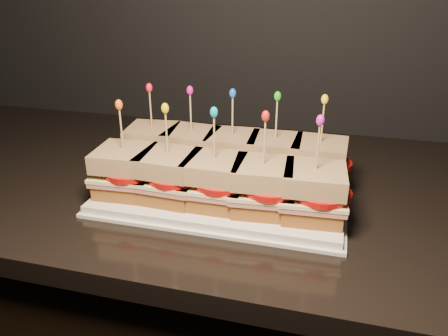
# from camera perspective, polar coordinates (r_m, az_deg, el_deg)

# --- Properties ---
(granite_slab) EXTENTS (2.18, 0.66, 0.03)m
(granite_slab) POSITION_cam_1_polar(r_m,az_deg,el_deg) (0.90, -10.15, -1.13)
(granite_slab) COLOR black
(granite_slab) RESTS_ON cabinet
(platter) EXTENTS (0.41, 0.25, 0.02)m
(platter) POSITION_cam_1_polar(r_m,az_deg,el_deg) (0.77, 0.00, -3.14)
(platter) COLOR white
(platter) RESTS_ON granite_slab
(platter_rim) EXTENTS (0.42, 0.27, 0.01)m
(platter_rim) POSITION_cam_1_polar(r_m,az_deg,el_deg) (0.77, 0.00, -3.53)
(platter_rim) COLOR white
(platter_rim) RESTS_ON granite_slab
(sandwich_0_bread_bot) EXTENTS (0.10, 0.10, 0.02)m
(sandwich_0_bread_bot) POSITION_cam_1_polar(r_m,az_deg,el_deg) (0.86, -9.10, 1.12)
(sandwich_0_bread_bot) COLOR brown
(sandwich_0_bread_bot) RESTS_ON platter
(sandwich_0_ham) EXTENTS (0.11, 0.10, 0.01)m
(sandwich_0_ham) POSITION_cam_1_polar(r_m,az_deg,el_deg) (0.85, -9.17, 2.13)
(sandwich_0_ham) COLOR #C56E6A
(sandwich_0_ham) RESTS_ON sandwich_0_bread_bot
(sandwich_0_cheese) EXTENTS (0.11, 0.11, 0.01)m
(sandwich_0_cheese) POSITION_cam_1_polar(r_m,az_deg,el_deg) (0.85, -9.21, 2.57)
(sandwich_0_cheese) COLOR #F7F0A5
(sandwich_0_cheese) RESTS_ON sandwich_0_ham
(sandwich_0_tomato) EXTENTS (0.09, 0.09, 0.01)m
(sandwich_0_tomato) POSITION_cam_1_polar(r_m,az_deg,el_deg) (0.84, -8.65, 2.83)
(sandwich_0_tomato) COLOR #B80D0B
(sandwich_0_tomato) RESTS_ON sandwich_0_cheese
(sandwich_0_bread_top) EXTENTS (0.10, 0.10, 0.03)m
(sandwich_0_bread_top) POSITION_cam_1_polar(r_m,az_deg,el_deg) (0.84, -9.33, 4.31)
(sandwich_0_bread_top) COLOR brown
(sandwich_0_bread_top) RESTS_ON sandwich_0_tomato
(sandwich_0_pick) EXTENTS (0.00, 0.00, 0.09)m
(sandwich_0_pick) POSITION_cam_1_polar(r_m,az_deg,el_deg) (0.83, -9.54, 7.27)
(sandwich_0_pick) COLOR tan
(sandwich_0_pick) RESTS_ON sandwich_0_bread_top
(sandwich_0_frill) EXTENTS (0.01, 0.01, 0.02)m
(sandwich_0_frill) POSITION_cam_1_polar(r_m,az_deg,el_deg) (0.81, -9.75, 10.31)
(sandwich_0_frill) COLOR red
(sandwich_0_frill) RESTS_ON sandwich_0_pick
(sandwich_1_bread_bot) EXTENTS (0.10, 0.10, 0.02)m
(sandwich_1_bread_bot) POSITION_cam_1_polar(r_m,az_deg,el_deg) (0.83, -4.17, 0.59)
(sandwich_1_bread_bot) COLOR brown
(sandwich_1_bread_bot) RESTS_ON platter
(sandwich_1_ham) EXTENTS (0.10, 0.10, 0.01)m
(sandwich_1_ham) POSITION_cam_1_polar(r_m,az_deg,el_deg) (0.82, -4.20, 1.63)
(sandwich_1_ham) COLOR #C56E6A
(sandwich_1_ham) RESTS_ON sandwich_1_bread_bot
(sandwich_1_cheese) EXTENTS (0.11, 0.10, 0.01)m
(sandwich_1_cheese) POSITION_cam_1_polar(r_m,az_deg,el_deg) (0.82, -4.21, 2.08)
(sandwich_1_cheese) COLOR #F7F0A5
(sandwich_1_cheese) RESTS_ON sandwich_1_ham
(sandwich_1_tomato) EXTENTS (0.09, 0.09, 0.01)m
(sandwich_1_tomato) POSITION_cam_1_polar(r_m,az_deg,el_deg) (0.81, -3.56, 2.34)
(sandwich_1_tomato) COLOR #B80D0B
(sandwich_1_tomato) RESTS_ON sandwich_1_cheese
(sandwich_1_bread_top) EXTENTS (0.10, 0.10, 0.03)m
(sandwich_1_bread_top) POSITION_cam_1_polar(r_m,az_deg,el_deg) (0.81, -4.27, 3.88)
(sandwich_1_bread_top) COLOR brown
(sandwich_1_bread_top) RESTS_ON sandwich_1_tomato
(sandwich_1_pick) EXTENTS (0.00, 0.00, 0.09)m
(sandwich_1_pick) POSITION_cam_1_polar(r_m,az_deg,el_deg) (0.80, -4.37, 6.94)
(sandwich_1_pick) COLOR tan
(sandwich_1_pick) RESTS_ON sandwich_1_bread_top
(sandwich_1_frill) EXTENTS (0.01, 0.01, 0.02)m
(sandwich_1_frill) POSITION_cam_1_polar(r_m,az_deg,el_deg) (0.79, -4.47, 10.08)
(sandwich_1_frill) COLOR #C71292
(sandwich_1_frill) RESTS_ON sandwich_1_pick
(sandwich_2_bread_bot) EXTENTS (0.09, 0.09, 0.02)m
(sandwich_2_bread_bot) POSITION_cam_1_polar(r_m,az_deg,el_deg) (0.81, 1.06, 0.03)
(sandwich_2_bread_bot) COLOR brown
(sandwich_2_bread_bot) RESTS_ON platter
(sandwich_2_ham) EXTENTS (0.10, 0.10, 0.01)m
(sandwich_2_ham) POSITION_cam_1_polar(r_m,az_deg,el_deg) (0.80, 1.07, 1.09)
(sandwich_2_ham) COLOR #C56E6A
(sandwich_2_ham) RESTS_ON sandwich_2_bread_bot
(sandwich_2_cheese) EXTENTS (0.11, 0.10, 0.01)m
(sandwich_2_cheese) POSITION_cam_1_polar(r_m,az_deg,el_deg) (0.80, 1.07, 1.55)
(sandwich_2_cheese) COLOR #F7F0A5
(sandwich_2_cheese) RESTS_ON sandwich_2_ham
(sandwich_2_tomato) EXTENTS (0.09, 0.09, 0.01)m
(sandwich_2_tomato) POSITION_cam_1_polar(r_m,az_deg,el_deg) (0.79, 1.82, 1.81)
(sandwich_2_tomato) COLOR #B80D0B
(sandwich_2_tomato) RESTS_ON sandwich_2_cheese
(sandwich_2_bread_top) EXTENTS (0.10, 0.10, 0.03)m
(sandwich_2_bread_top) POSITION_cam_1_polar(r_m,az_deg,el_deg) (0.79, 1.09, 3.39)
(sandwich_2_bread_top) COLOR brown
(sandwich_2_bread_top) RESTS_ON sandwich_2_tomato
(sandwich_2_pick) EXTENTS (0.00, 0.00, 0.09)m
(sandwich_2_pick) POSITION_cam_1_polar(r_m,az_deg,el_deg) (0.78, 1.11, 6.53)
(sandwich_2_pick) COLOR tan
(sandwich_2_pick) RESTS_ON sandwich_2_bread_top
(sandwich_2_frill) EXTENTS (0.01, 0.01, 0.02)m
(sandwich_2_frill) POSITION_cam_1_polar(r_m,az_deg,el_deg) (0.76, 1.14, 9.75)
(sandwich_2_frill) COLOR blue
(sandwich_2_frill) RESTS_ON sandwich_2_pick
(sandwich_3_bread_bot) EXTENTS (0.09, 0.09, 0.02)m
(sandwich_3_bread_bot) POSITION_cam_1_polar(r_m,az_deg,el_deg) (0.80, 6.51, -0.56)
(sandwich_3_bread_bot) COLOR brown
(sandwich_3_bread_bot) RESTS_ON platter
(sandwich_3_ham) EXTENTS (0.10, 0.10, 0.01)m
(sandwich_3_ham) POSITION_cam_1_polar(r_m,az_deg,el_deg) (0.79, 6.56, 0.52)
(sandwich_3_ham) COLOR #C56E6A
(sandwich_3_ham) RESTS_ON sandwich_3_bread_bot
(sandwich_3_cheese) EXTENTS (0.10, 0.10, 0.01)m
(sandwich_3_cheese) POSITION_cam_1_polar(r_m,az_deg,el_deg) (0.79, 6.59, 0.99)
(sandwich_3_cheese) COLOR #F7F0A5
(sandwich_3_cheese) RESTS_ON sandwich_3_ham
(sandwich_3_tomato) EXTENTS (0.09, 0.09, 0.01)m
(sandwich_3_tomato) POSITION_cam_1_polar(r_m,az_deg,el_deg) (0.78, 7.42, 1.24)
(sandwich_3_tomato) COLOR #B80D0B
(sandwich_3_tomato) RESTS_ON sandwich_3_cheese
(sandwich_3_bread_top) EXTENTS (0.09, 0.09, 0.03)m
(sandwich_3_bread_top) POSITION_cam_1_polar(r_m,az_deg,el_deg) (0.78, 6.68, 2.85)
(sandwich_3_bread_top) COLOR brown
(sandwich_3_bread_top) RESTS_ON sandwich_3_tomato
(sandwich_3_pick) EXTENTS (0.00, 0.00, 0.09)m
(sandwich_3_pick) POSITION_cam_1_polar(r_m,az_deg,el_deg) (0.76, 6.84, 6.03)
(sandwich_3_pick) COLOR tan
(sandwich_3_pick) RESTS_ON sandwich_3_bread_top
(sandwich_3_frill) EXTENTS (0.01, 0.01, 0.02)m
(sandwich_3_frill) POSITION_cam_1_polar(r_m,az_deg,el_deg) (0.75, 7.01, 9.30)
(sandwich_3_frill) COLOR green
(sandwich_3_frill) RESTS_ON sandwich_3_pick
(sandwich_4_bread_bot) EXTENTS (0.09, 0.09, 0.02)m
(sandwich_4_bread_bot) POSITION_cam_1_polar(r_m,az_deg,el_deg) (0.79, 12.09, -1.15)
(sandwich_4_bread_bot) COLOR brown
(sandwich_4_bread_bot) RESTS_ON platter
(sandwich_4_ham) EXTENTS (0.10, 0.10, 0.01)m
(sandwich_4_ham) POSITION_cam_1_polar(r_m,az_deg,el_deg) (0.78, 12.19, -0.07)
(sandwich_4_ham) COLOR #C56E6A
(sandwich_4_ham) RESTS_ON sandwich_4_bread_bot
(sandwich_4_cheese) EXTENTS (0.10, 0.10, 0.01)m
(sandwich_4_cheese) POSITION_cam_1_polar(r_m,az_deg,el_deg) (0.78, 12.23, 0.40)
(sandwich_4_cheese) COLOR #F7F0A5
(sandwich_4_cheese) RESTS_ON sandwich_4_ham
(sandwich_4_tomato) EXTENTS (0.09, 0.09, 0.01)m
(sandwich_4_tomato) POSITION_cam_1_polar(r_m,az_deg,el_deg) (0.77, 13.14, 0.64)
(sandwich_4_tomato) COLOR #B80D0B
(sandwich_4_tomato) RESTS_ON sandwich_4_cheese
(sandwich_4_bread_top) EXTENTS (0.09, 0.09, 0.03)m
(sandwich_4_bread_top) POSITION_cam_1_polar(r_m,az_deg,el_deg) (0.77, 12.41, 2.26)
(sandwich_4_bread_top) COLOR brown
(sandwich_4_bread_top) RESTS_ON sandwich_4_tomato
(sandwich_4_pick) EXTENTS (0.00, 0.00, 0.09)m
(sandwich_4_pick) POSITION_cam_1_polar(r_m,az_deg,el_deg) (0.76, 12.71, 5.46)
(sandwich_4_pick) COLOR tan
(sandwich_4_pick) RESTS_ON sandwich_4_bread_top
(sandwich_4_frill) EXTENTS (0.01, 0.01, 0.02)m
(sandwich_4_frill) POSITION_cam_1_polar(r_m,az_deg,el_deg) (0.74, 13.03, 8.74)
(sandwich_4_frill) COLOR yellow
(sandwich_4_frill) RESTS_ON sandwich_4_pick
(sandwich_5_bread_bot) EXTENTS (0.09, 0.09, 0.02)m
(sandwich_5_bread_bot) POSITION_cam_1_polar(r_m,az_deg,el_deg) (0.76, -12.56, -2.20)
(sandwich_5_bread_bot) COLOR brown
(sandwich_5_bread_bot) RESTS_ON platter
(sandwich_5_ham) EXTENTS (0.10, 0.10, 0.01)m
(sandwich_5_ham) POSITION_cam_1_polar(r_m,az_deg,el_deg) (0.76, -12.67, -1.09)
(sandwich_5_ham) COLOR #C56E6A
(sandwich_5_ham) RESTS_ON sandwich_5_bread_bot
(sandwich_5_cheese) EXTENTS (0.11, 0.10, 0.01)m
(sandwich_5_cheese) POSITION_cam_1_polar(r_m,az_deg,el_deg) (0.75, -12.72, -0.60)
(sandwich_5_cheese) COLOR #F7F0A5
(sandwich_5_cheese) RESTS_ON sandwich_5_ham
(sandwich_5_tomato) EXTENTS (0.09, 0.09, 0.01)m
(sandwich_5_tomato) POSITION_cam_1_polar(r_m,az_deg,el_deg) (0.74, -12.15, -0.36)
(sandwich_5_tomato) COLOR #B80D0B
(sandwich_5_tomato) RESTS_ON sandwich_5_cheese
(sandwich_5_bread_top) EXTENTS (0.10, 0.10, 0.03)m
(sandwich_5_bread_top) POSITION_cam_1_polar(r_m,az_deg,el_deg) (0.74, -12.91, 1.32)
(sandwich_5_bread_top) COLOR brown
(sandwich_5_bread_top) RESTS_ON sandwich_5_tomato
(sandwich_5_pick) EXTENTS (0.00, 0.00, 0.09)m
(sandwich_5_pick) POSITION_cam_1_polar(r_m,az_deg,el_deg) (0.73, -13.24, 4.63)
(sandwich_5_pick) COLOR tan
(sandwich_5_pick) RESTS_ON sandwich_5_bread_top
(sandwich_5_frill) EXTENTS (0.01, 0.01, 0.02)m
(sandwich_5_frill) POSITION_cam_1_polar(r_m,az_deg,el_deg) (0.71, -13.58, 8.04)
(sandwich_5_frill) COLOR orange
(sandwich_5_frill) RESTS_ON sandwich_5_pick
(sandwich_6_bread_bot) EXTENTS (0.09, 0.09, 0.02)m
(sandwich_6_bread_bot) POSITION_cam_1_polar(r_m,az_deg,el_deg) (0.73, -7.10, -2.93)
(sandwich_6_bread_bot) COLOR brown
(sandwich_6_bread_bot) RESTS_ON platter
(sandwich_6_ham) EXTENTS (0.10, 0.10, 0.01)m
(sandwich_6_ham) POSITION_cam_1_polar(r_m,az_deg,el_deg) (0.72, -7.17, -1.78)
(sandwich_6_ham) COLOR #C56E6A
(sandwich_6_ham) RESTS_ON sandwich_6_bread_bot
(sandwich_6_cheese) EXTENTS (0.10, 0.10, 0.01)m
(sandwich_6_cheese) POSITION_cam_1_polar(r_m,az_deg,el_deg) (0.72, -7.19, -1.28)
(sandwich_6_cheese) COLOR #F7F0A5
(sandwich_6_cheese) RESTS_ON sandwich_6_ham
(sandwich_6_tomato) EXTENTS (0.09, 0.09, 0.01)m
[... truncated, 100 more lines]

